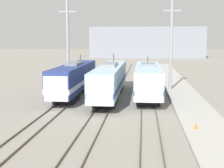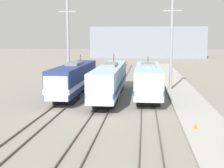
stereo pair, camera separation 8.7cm
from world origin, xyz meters
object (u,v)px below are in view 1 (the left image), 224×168
(locomotive_far_right, at_px, (148,80))
(catenary_tower_right, at_px, (171,45))
(traffic_cone, at_px, (196,126))
(locomotive_center, at_px, (110,80))
(locomotive_far_left, at_px, (74,79))
(catenary_tower_left, at_px, (68,45))

(locomotive_far_right, height_order, catenary_tower_right, catenary_tower_right)
(locomotive_far_right, bearing_deg, traffic_cone, -76.06)
(locomotive_center, xyz_separation_m, locomotive_far_right, (4.72, 0.52, -0.00))
(locomotive_far_left, bearing_deg, traffic_cone, -48.42)
(catenary_tower_right, relative_size, traffic_cone, 25.95)
(locomotive_far_right, distance_m, catenary_tower_right, 7.35)
(locomotive_far_right, height_order, catenary_tower_left, catenary_tower_left)
(locomotive_center, bearing_deg, locomotive_far_left, 171.17)
(catenary_tower_left, height_order, catenary_tower_right, same)
(locomotive_center, bearing_deg, catenary_tower_left, 139.75)
(catenary_tower_right, bearing_deg, locomotive_far_right, -122.16)
(locomotive_far_left, height_order, catenary_tower_left, catenary_tower_left)
(traffic_cone, bearing_deg, locomotive_far_left, 131.58)
(locomotive_far_left, relative_size, locomotive_far_right, 1.07)
(locomotive_far_left, distance_m, traffic_cone, 19.73)
(locomotive_center, distance_m, traffic_cone, 16.35)
(locomotive_far_left, height_order, locomotive_center, locomotive_center)
(locomotive_center, xyz_separation_m, catenary_tower_right, (7.92, 5.60, 4.24))
(catenary_tower_right, bearing_deg, locomotive_far_left, -158.93)
(catenary_tower_left, relative_size, traffic_cone, 25.95)
(locomotive_far_right, relative_size, traffic_cone, 34.06)
(locomotive_far_left, height_order, traffic_cone, locomotive_far_left)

